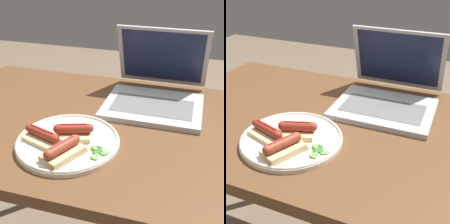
% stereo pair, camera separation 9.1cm
% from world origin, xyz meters
% --- Properties ---
extents(desk, '(1.24, 0.71, 0.76)m').
position_xyz_m(desk, '(0.00, 0.00, 0.69)').
color(desk, brown).
rests_on(desk, ground_plane).
extents(laptop, '(0.32, 0.33, 0.24)m').
position_xyz_m(laptop, '(0.09, 0.18, 0.80)').
color(laptop, '#B7B7BC').
rests_on(laptop, desk).
extents(plate, '(0.29, 0.29, 0.02)m').
position_xyz_m(plate, '(-0.10, -0.14, 0.77)').
color(plate, silver).
rests_on(plate, desk).
extents(sausage_toast_left, '(0.11, 0.09, 0.04)m').
position_xyz_m(sausage_toast_left, '(-0.09, -0.13, 0.79)').
color(sausage_toast_left, '#D6B784').
rests_on(sausage_toast_left, plate).
extents(sausage_toast_middle, '(0.10, 0.12, 0.05)m').
position_xyz_m(sausage_toast_middle, '(-0.08, -0.22, 0.79)').
color(sausage_toast_middle, '#D6B784').
rests_on(sausage_toast_middle, plate).
extents(sausage_toast_right, '(0.12, 0.09, 0.04)m').
position_xyz_m(sausage_toast_right, '(-0.16, -0.17, 0.79)').
color(sausage_toast_right, '#D6B784').
rests_on(sausage_toast_right, plate).
extents(salad_pile, '(0.08, 0.07, 0.01)m').
position_xyz_m(salad_pile, '(-0.00, -0.17, 0.77)').
color(salad_pile, '#709E4C').
rests_on(salad_pile, plate).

